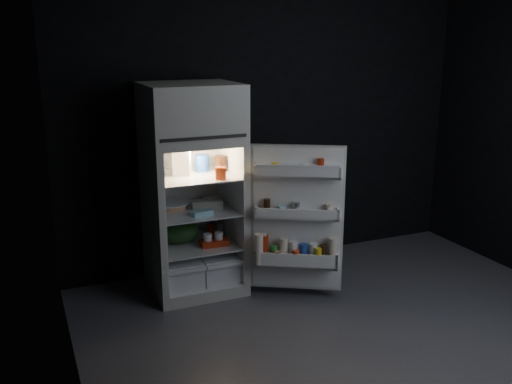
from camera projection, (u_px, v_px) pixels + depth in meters
name	position (u px, v px, depth m)	size (l,w,h in m)	color
floor	(364.00, 336.00, 4.22)	(4.00, 3.40, 0.00)	#58585E
wall_back	(270.00, 123.00, 5.37)	(4.00, 0.00, 2.70)	black
wall_left	(65.00, 186.00, 3.10)	(0.00, 3.40, 2.70)	black
refrigerator	(192.00, 182.00, 4.80)	(0.76, 0.71, 1.78)	beige
fridge_door	(296.00, 222.00, 4.64)	(0.72, 0.52, 1.22)	beige
milk_jug	(182.00, 161.00, 4.72)	(0.14, 0.14, 0.24)	white
mayo_jar	(202.00, 163.00, 4.86)	(0.12, 0.12, 0.14)	#1D46A2
jam_jar	(220.00, 163.00, 4.88)	(0.10, 0.10, 0.13)	black
amber_bottle	(157.00, 162.00, 4.70)	(0.09, 0.09, 0.22)	gold
small_carton	(221.00, 173.00, 4.59)	(0.08, 0.06, 0.10)	#E3461A
egg_carton	(208.00, 204.00, 4.84)	(0.26, 0.10, 0.07)	gray
pie	(172.00, 206.00, 4.86)	(0.27, 0.27, 0.04)	tan
flat_package	(202.00, 213.00, 4.66)	(0.17, 0.08, 0.04)	#91CBE1
wrapped_pkg	(212.00, 199.00, 5.03)	(0.13, 0.10, 0.05)	#F3E4C7
produce_bag	(180.00, 232.00, 4.88)	(0.33, 0.28, 0.20)	#193815
yogurt_tray	(214.00, 242.00, 4.83)	(0.24, 0.13, 0.05)	#9E260D
small_can_red	(211.00, 229.00, 5.11)	(0.07, 0.07, 0.09)	#9E260D
small_can_silver	(220.00, 228.00, 5.14)	(0.08, 0.08, 0.09)	silver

